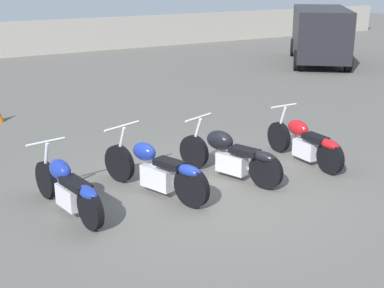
{
  "coord_description": "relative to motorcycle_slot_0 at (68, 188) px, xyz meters",
  "views": [
    {
      "loc": [
        -4.08,
        -6.63,
        3.38
      ],
      "look_at": [
        0.0,
        0.6,
        0.65
      ],
      "focal_mm": 50.0,
      "sensor_mm": 36.0,
      "label": 1
    }
  ],
  "objects": [
    {
      "name": "motorcycle_slot_2",
      "position": [
        2.78,
        0.01,
        0.02
      ],
      "size": [
        0.97,
        1.98,
        0.96
      ],
      "rotation": [
        0.0,
        0.0,
        0.36
      ],
      "color": "black",
      "rests_on": "ground_plane"
    },
    {
      "name": "ground_plane",
      "position": [
        2.15,
        -0.39,
        -0.4
      ],
      "size": [
        60.0,
        60.0,
        0.0
      ],
      "primitive_type": "plane",
      "color": "#5B5954"
    },
    {
      "name": "parked_van",
      "position": [
        12.02,
        8.06,
        0.72
      ],
      "size": [
        4.16,
        4.65,
        2.01
      ],
      "rotation": [
        0.0,
        0.0,
        -0.65
      ],
      "color": "black",
      "rests_on": "ground_plane"
    },
    {
      "name": "motorcycle_slot_0",
      "position": [
        0.0,
        0.0,
        0.0
      ],
      "size": [
        0.65,
        1.94,
        0.95
      ],
      "rotation": [
        0.0,
        0.0,
        0.18
      ],
      "color": "black",
      "rests_on": "ground_plane"
    },
    {
      "name": "motorcycle_slot_1",
      "position": [
        1.4,
        0.01,
        0.01
      ],
      "size": [
        1.02,
        2.09,
        0.99
      ],
      "rotation": [
        0.0,
        0.0,
        0.36
      ],
      "color": "black",
      "rests_on": "ground_plane"
    },
    {
      "name": "motorcycle_slot_3",
      "position": [
        4.38,
        -0.03,
        -0.01
      ],
      "size": [
        0.59,
        1.96,
        0.95
      ],
      "rotation": [
        0.0,
        0.0,
        0.02
      ],
      "color": "black",
      "rests_on": "ground_plane"
    },
    {
      "name": "fence_back",
      "position": [
        2.15,
        15.13,
        0.3
      ],
      "size": [
        40.0,
        0.04,
        1.4
      ],
      "color": "#9E998E",
      "rests_on": "ground_plane"
    }
  ]
}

